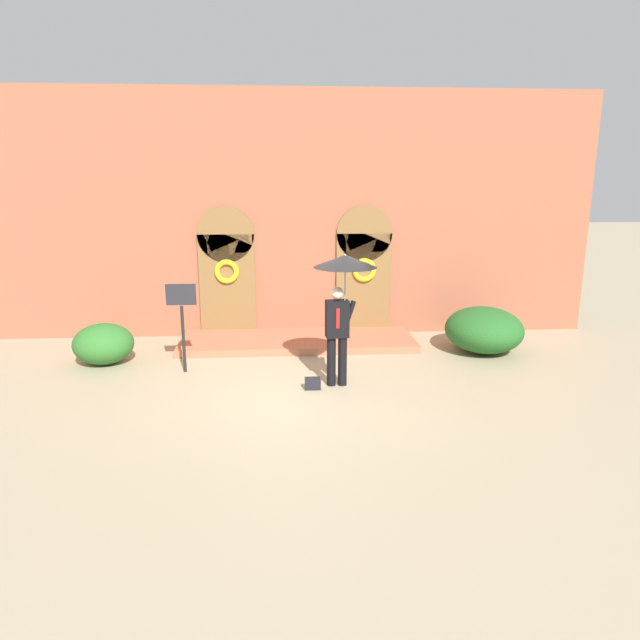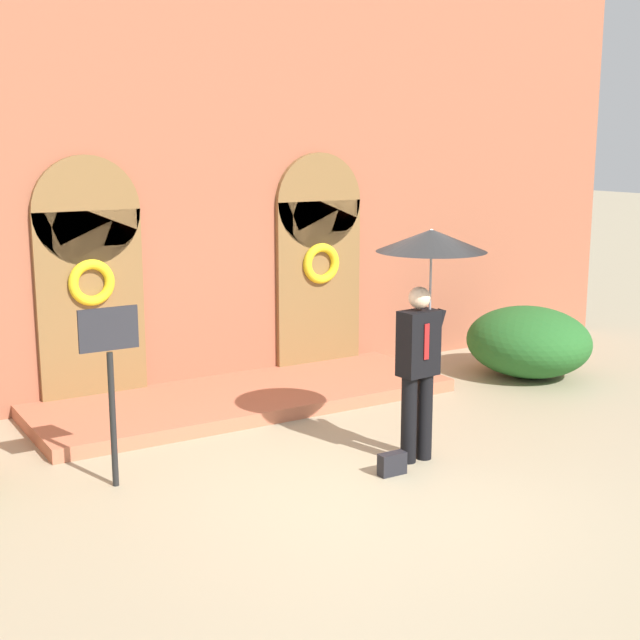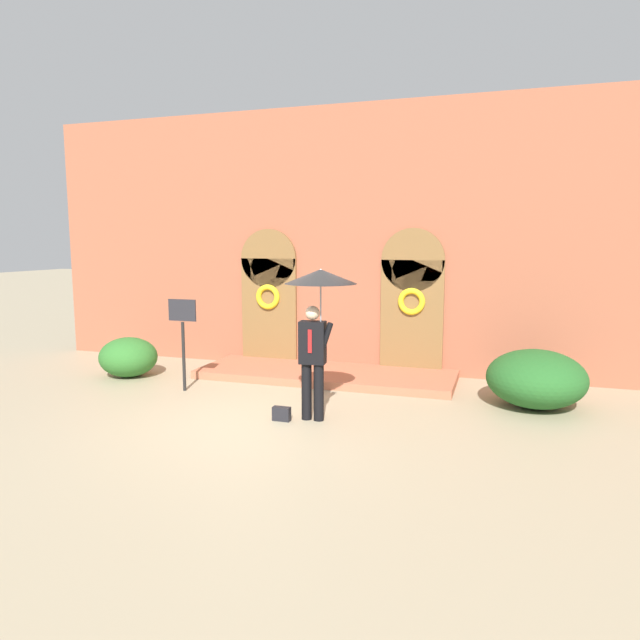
{
  "view_description": "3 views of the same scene",
  "coord_description": "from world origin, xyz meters",
  "px_view_note": "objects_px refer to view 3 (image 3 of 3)",
  "views": [
    {
      "loc": [
        -0.34,
        -9.31,
        3.59
      ],
      "look_at": [
        0.39,
        1.34,
        0.98
      ],
      "focal_mm": 32.0,
      "sensor_mm": 36.0,
      "label": 1
    },
    {
      "loc": [
        -4.7,
        -6.51,
        3.23
      ],
      "look_at": [
        0.35,
        1.81,
        1.24
      ],
      "focal_mm": 50.0,
      "sensor_mm": 36.0,
      "label": 2
    },
    {
      "loc": [
        3.4,
        -7.82,
        2.77
      ],
      "look_at": [
        0.46,
        1.26,
        1.46
      ],
      "focal_mm": 32.0,
      "sensor_mm": 36.0,
      "label": 3
    }
  ],
  "objects_px": {
    "person_with_umbrella": "(319,299)",
    "shrub_left": "(128,357)",
    "sign_post": "(183,329)",
    "handbag": "(282,414)",
    "shrub_right": "(536,378)"
  },
  "relations": [
    {
      "from": "person_with_umbrella",
      "to": "shrub_left",
      "type": "bearing_deg",
      "value": 161.29
    },
    {
      "from": "sign_post",
      "to": "shrub_left",
      "type": "xyz_separation_m",
      "value": [
        -1.7,
        0.64,
        -0.76
      ]
    },
    {
      "from": "handbag",
      "to": "shrub_right",
      "type": "bearing_deg",
      "value": 29.06
    },
    {
      "from": "shrub_right",
      "to": "shrub_left",
      "type": "bearing_deg",
      "value": -177.88
    },
    {
      "from": "person_with_umbrella",
      "to": "handbag",
      "type": "distance_m",
      "value": 1.89
    },
    {
      "from": "person_with_umbrella",
      "to": "shrub_left",
      "type": "distance_m",
      "value": 5.14
    },
    {
      "from": "person_with_umbrella",
      "to": "shrub_right",
      "type": "bearing_deg",
      "value": 29.85
    },
    {
      "from": "handbag",
      "to": "shrub_right",
      "type": "relative_size",
      "value": 0.16
    },
    {
      "from": "person_with_umbrella",
      "to": "handbag",
      "type": "height_order",
      "value": "person_with_umbrella"
    },
    {
      "from": "person_with_umbrella",
      "to": "sign_post",
      "type": "xyz_separation_m",
      "value": [
        -2.95,
        0.93,
        -0.75
      ]
    },
    {
      "from": "handbag",
      "to": "shrub_right",
      "type": "height_order",
      "value": "shrub_right"
    },
    {
      "from": "handbag",
      "to": "shrub_left",
      "type": "distance_m",
      "value": 4.49
    },
    {
      "from": "person_with_umbrella",
      "to": "shrub_right",
      "type": "relative_size",
      "value": 1.33
    },
    {
      "from": "sign_post",
      "to": "person_with_umbrella",
      "type": "bearing_deg",
      "value": -17.55
    },
    {
      "from": "person_with_umbrella",
      "to": "shrub_right",
      "type": "xyz_separation_m",
      "value": [
        3.26,
        1.87,
        -1.43
      ]
    }
  ]
}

